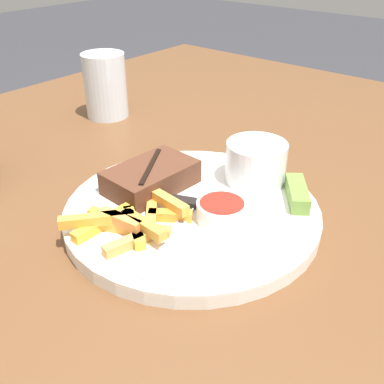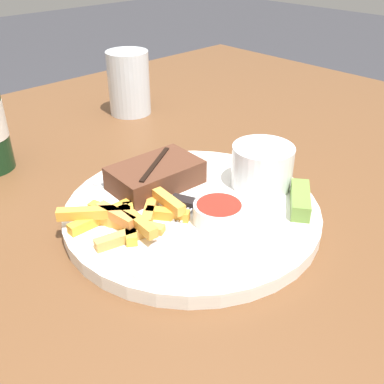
{
  "view_description": "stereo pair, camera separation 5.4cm",
  "coord_description": "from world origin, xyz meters",
  "px_view_note": "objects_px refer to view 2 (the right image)",
  "views": [
    {
      "loc": [
        -0.36,
        -0.3,
        1.06
      ],
      "look_at": [
        0.0,
        0.0,
        0.78
      ],
      "focal_mm": 42.0,
      "sensor_mm": 36.0,
      "label": 1
    },
    {
      "loc": [
        -0.32,
        -0.34,
        1.06
      ],
      "look_at": [
        0.0,
        0.0,
        0.78
      ],
      "focal_mm": 42.0,
      "sensor_mm": 36.0,
      "label": 2
    }
  ],
  "objects_px": {
    "dinner_plate": "(192,212)",
    "fork_utensil": "(160,242)",
    "dipping_sauce_cup": "(219,211)",
    "knife_utensil": "(162,196)",
    "steak_portion": "(158,174)",
    "pickle_spear": "(300,200)",
    "coleslaw_cup": "(262,164)",
    "drinking_glass": "(129,83)"
  },
  "relations": [
    {
      "from": "knife_utensil",
      "to": "drinking_glass",
      "type": "relative_size",
      "value": 1.35
    },
    {
      "from": "coleslaw_cup",
      "to": "drinking_glass",
      "type": "distance_m",
      "value": 0.38
    },
    {
      "from": "coleslaw_cup",
      "to": "drinking_glass",
      "type": "bearing_deg",
      "value": 80.31
    },
    {
      "from": "pickle_spear",
      "to": "knife_utensil",
      "type": "height_order",
      "value": "pickle_spear"
    },
    {
      "from": "dinner_plate",
      "to": "steak_portion",
      "type": "relative_size",
      "value": 2.61
    },
    {
      "from": "dinner_plate",
      "to": "coleslaw_cup",
      "type": "height_order",
      "value": "coleslaw_cup"
    },
    {
      "from": "fork_utensil",
      "to": "knife_utensil",
      "type": "bearing_deg",
      "value": 26.32
    },
    {
      "from": "fork_utensil",
      "to": "pickle_spear",
      "type": "bearing_deg",
      "value": -41.56
    },
    {
      "from": "dipping_sauce_cup",
      "to": "knife_utensil",
      "type": "bearing_deg",
      "value": 100.61
    },
    {
      "from": "dinner_plate",
      "to": "pickle_spear",
      "type": "distance_m",
      "value": 0.13
    },
    {
      "from": "coleslaw_cup",
      "to": "knife_utensil",
      "type": "xyz_separation_m",
      "value": [
        -0.12,
        0.06,
        -0.03
      ]
    },
    {
      "from": "steak_portion",
      "to": "knife_utensil",
      "type": "bearing_deg",
      "value": -122.8
    },
    {
      "from": "steak_portion",
      "to": "pickle_spear",
      "type": "distance_m",
      "value": 0.18
    },
    {
      "from": "steak_portion",
      "to": "dipping_sauce_cup",
      "type": "height_order",
      "value": "steak_portion"
    },
    {
      "from": "dinner_plate",
      "to": "coleslaw_cup",
      "type": "xyz_separation_m",
      "value": [
        0.1,
        -0.02,
        0.04
      ]
    },
    {
      "from": "dipping_sauce_cup",
      "to": "fork_utensil",
      "type": "distance_m",
      "value": 0.08
    },
    {
      "from": "pickle_spear",
      "to": "fork_utensil",
      "type": "bearing_deg",
      "value": 160.19
    },
    {
      "from": "dinner_plate",
      "to": "fork_utensil",
      "type": "height_order",
      "value": "fork_utensil"
    },
    {
      "from": "steak_portion",
      "to": "pickle_spear",
      "type": "bearing_deg",
      "value": -61.14
    },
    {
      "from": "dinner_plate",
      "to": "knife_utensil",
      "type": "bearing_deg",
      "value": 110.61
    },
    {
      "from": "fork_utensil",
      "to": "coleslaw_cup",
      "type": "bearing_deg",
      "value": -19.61
    },
    {
      "from": "pickle_spear",
      "to": "drinking_glass",
      "type": "distance_m",
      "value": 0.45
    },
    {
      "from": "dinner_plate",
      "to": "fork_utensil",
      "type": "bearing_deg",
      "value": -158.25
    },
    {
      "from": "dinner_plate",
      "to": "fork_utensil",
      "type": "xyz_separation_m",
      "value": [
        -0.08,
        -0.03,
        0.01
      ]
    },
    {
      "from": "steak_portion",
      "to": "fork_utensil",
      "type": "xyz_separation_m",
      "value": [
        -0.08,
        -0.1,
        -0.01
      ]
    },
    {
      "from": "dipping_sauce_cup",
      "to": "dinner_plate",
      "type": "bearing_deg",
      "value": 91.36
    },
    {
      "from": "dipping_sauce_cup",
      "to": "pickle_spear",
      "type": "distance_m",
      "value": 0.1
    },
    {
      "from": "coleslaw_cup",
      "to": "dinner_plate",
      "type": "bearing_deg",
      "value": 166.96
    },
    {
      "from": "steak_portion",
      "to": "fork_utensil",
      "type": "distance_m",
      "value": 0.13
    },
    {
      "from": "dinner_plate",
      "to": "dipping_sauce_cup",
      "type": "bearing_deg",
      "value": -88.64
    },
    {
      "from": "dinner_plate",
      "to": "coleslaw_cup",
      "type": "relative_size",
      "value": 3.9
    },
    {
      "from": "drinking_glass",
      "to": "coleslaw_cup",
      "type": "bearing_deg",
      "value": -99.69
    },
    {
      "from": "dipping_sauce_cup",
      "to": "drinking_glass",
      "type": "bearing_deg",
      "value": 67.05
    },
    {
      "from": "dinner_plate",
      "to": "steak_portion",
      "type": "distance_m",
      "value": 0.07
    },
    {
      "from": "steak_portion",
      "to": "dinner_plate",
      "type": "bearing_deg",
      "value": -94.04
    },
    {
      "from": "coleslaw_cup",
      "to": "pickle_spear",
      "type": "xyz_separation_m",
      "value": [
        -0.01,
        -0.07,
        -0.02
      ]
    },
    {
      "from": "dinner_plate",
      "to": "steak_portion",
      "type": "bearing_deg",
      "value": 85.96
    },
    {
      "from": "fork_utensil",
      "to": "knife_utensil",
      "type": "height_order",
      "value": "knife_utensil"
    },
    {
      "from": "drinking_glass",
      "to": "pickle_spear",
      "type": "bearing_deg",
      "value": -99.46
    },
    {
      "from": "knife_utensil",
      "to": "dipping_sauce_cup",
      "type": "bearing_deg",
      "value": 167.81
    },
    {
      "from": "dinner_plate",
      "to": "knife_utensil",
      "type": "height_order",
      "value": "knife_utensil"
    },
    {
      "from": "coleslaw_cup",
      "to": "knife_utensil",
      "type": "bearing_deg",
      "value": 152.02
    }
  ]
}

